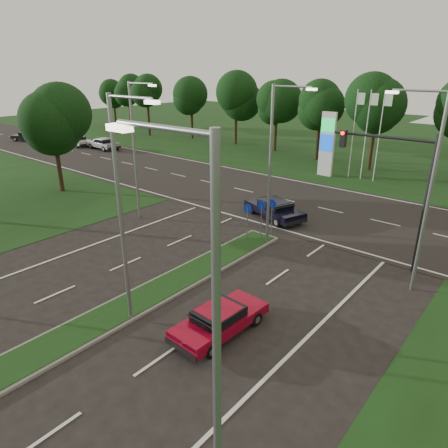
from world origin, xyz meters
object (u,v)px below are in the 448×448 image
Objects in this scene: navy_sedan at (274,209)px; far_car_b at (77,141)px; far_car_d at (33,127)px; red_sedan at (220,319)px; far_car_a at (104,144)px; far_car_c at (28,136)px.

navy_sedan is 35.92m from far_car_b.
red_sedan is at bearing -112.45° from far_car_d.
far_car_a reaches higher than far_car_d.
navy_sedan is at bearing -98.55° from far_car_b.
far_car_b is (-4.73, -0.94, -0.03)m from far_car_a.
red_sedan is at bearing -112.90° from far_car_b.
far_car_a is 1.19× the size of far_car_d.
far_car_b reaches higher than navy_sedan.
far_car_a reaches higher than far_car_b.
far_car_c is (-49.71, 16.21, 0.07)m from red_sedan.
far_car_b is at bearing -97.96° from far_car_c.
far_car_d is (-22.42, 1.79, -0.12)m from far_car_a.
navy_sedan is 44.43m from far_car_c.
far_car_a is at bearing -97.04° from far_car_d.
far_car_c is at bearing 164.62° from red_sedan.
far_car_c is (-44.26, 3.95, -0.01)m from navy_sedan.
far_car_b is (-35.37, 6.28, 0.01)m from navy_sedan.
far_car_d is at bearing 100.28° from navy_sedan.
far_car_b reaches higher than far_car_d.
far_car_c is 10.15m from far_car_d.
far_car_a reaches higher than far_car_c.
far_car_d is (-53.06, 9.01, -0.08)m from navy_sedan.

